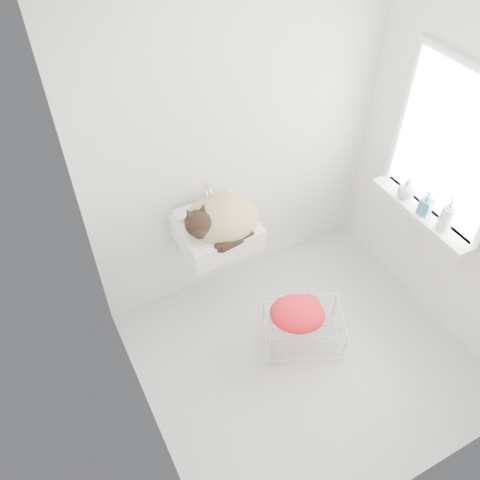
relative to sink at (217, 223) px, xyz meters
name	(u,v)px	position (x,y,z in m)	size (l,w,h in m)	color
floor	(303,359)	(0.30, -0.74, -0.85)	(2.20, 2.00, 0.02)	#BEBEBE
back_wall	(238,142)	(0.30, 0.26, 0.40)	(2.20, 0.02, 2.50)	white
right_wall	(472,176)	(1.40, -0.74, 0.40)	(0.02, 2.00, 2.50)	white
left_wall	(129,310)	(-0.80, -0.74, 0.40)	(0.02, 2.00, 2.50)	white
window_glass	(451,147)	(1.38, -0.54, 0.50)	(0.01, 0.80, 1.00)	white
window_frame	(450,147)	(1.37, -0.54, 0.50)	(0.04, 0.90, 1.10)	white
windowsill	(421,213)	(1.31, -0.54, -0.02)	(0.16, 0.88, 0.04)	white
sink	(217,223)	(0.00, 0.00, 0.00)	(0.52, 0.45, 0.21)	white
faucet	(205,192)	(0.00, 0.18, 0.14)	(0.19, 0.13, 0.19)	silver
cat	(219,220)	(0.01, -0.02, 0.04)	(0.54, 0.46, 0.32)	tan
wire_rack	(303,329)	(0.37, -0.60, -0.70)	(0.52, 0.37, 0.31)	white
towel	(297,318)	(0.29, -0.62, -0.51)	(0.38, 0.27, 0.16)	#FE1800
bottle_a	(442,229)	(1.30, -0.74, 0.00)	(0.08, 0.08, 0.21)	white
bottle_b	(423,213)	(1.30, -0.56, 0.00)	(0.08, 0.08, 0.18)	teal
bottle_c	(404,197)	(1.30, -0.37, 0.00)	(0.12, 0.12, 0.16)	silver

